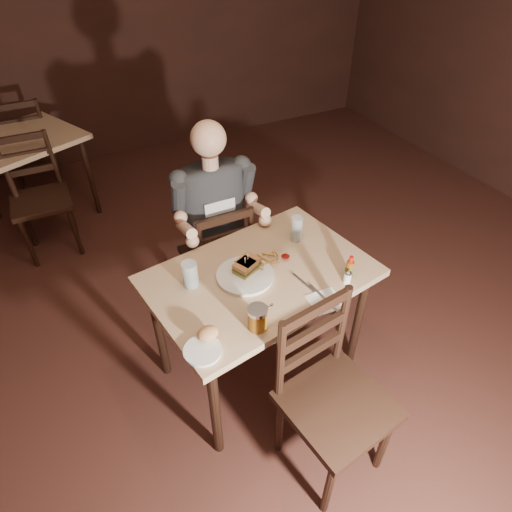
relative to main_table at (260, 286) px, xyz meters
name	(u,v)px	position (x,y,z in m)	size (l,w,h in m)	color
room_shell	(302,168)	(0.12, -0.12, 0.72)	(7.00, 7.00, 7.00)	#321611
main_table	(260,286)	(0.00, 0.00, 0.00)	(1.23, 0.92, 0.77)	tan
bg_table	(25,147)	(-0.97, 2.38, 0.00)	(1.06, 1.06, 0.77)	tan
chair_far	(217,256)	(-0.01, 0.61, -0.24)	(0.41, 0.45, 0.88)	black
chair_near	(337,405)	(0.05, -0.67, -0.20)	(0.45, 0.49, 0.97)	black
bg_chair_far	(28,145)	(-0.97, 2.93, -0.21)	(0.43, 0.47, 0.93)	black
bg_chair_near	(41,201)	(-0.97, 1.83, -0.22)	(0.43, 0.47, 0.93)	black
diner	(215,199)	(-0.01, 0.56, 0.23)	(0.53, 0.41, 0.91)	#27282B
dinner_plate	(245,276)	(-0.08, 0.01, 0.10)	(0.29, 0.29, 0.02)	white
sandwich_left	(245,265)	(-0.07, 0.03, 0.15)	(0.11, 0.09, 0.09)	tan
sandwich_right	(248,261)	(-0.05, 0.05, 0.15)	(0.11, 0.09, 0.10)	tan
fries_pile	(263,260)	(0.04, 0.05, 0.12)	(0.25, 0.18, 0.04)	tan
ketchup_dollop	(285,256)	(0.17, 0.04, 0.11)	(0.05, 0.05, 0.01)	maroon
glass_left	(190,275)	(-0.35, 0.08, 0.16)	(0.08, 0.08, 0.14)	silver
glass_right	(297,229)	(0.31, 0.17, 0.16)	(0.07, 0.07, 0.15)	silver
hot_sauce	(350,266)	(0.39, -0.22, 0.15)	(0.04, 0.04, 0.13)	brown
salt_shaker	(347,277)	(0.36, -0.25, 0.12)	(0.04, 0.04, 0.07)	white
syrup_dispenser	(258,318)	(-0.18, -0.31, 0.15)	(0.09, 0.09, 0.12)	brown
napkin	(326,301)	(0.19, -0.32, 0.09)	(0.16, 0.14, 0.00)	white
knife	(324,298)	(0.19, -0.30, 0.09)	(0.01, 0.22, 0.01)	silver
fork	(304,283)	(0.16, -0.17, 0.09)	(0.01, 0.17, 0.01)	silver
side_plate	(203,351)	(-0.45, -0.33, 0.09)	(0.16, 0.16, 0.01)	white
bread_roll	(208,333)	(-0.40, -0.28, 0.13)	(0.10, 0.08, 0.06)	tan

